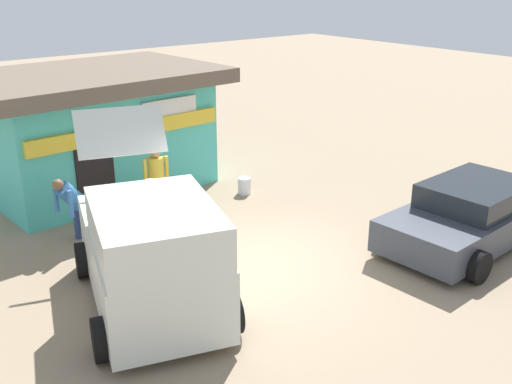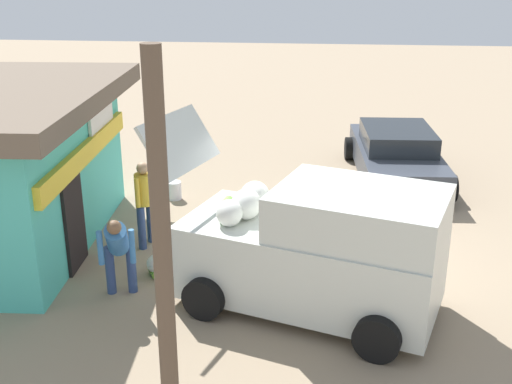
{
  "view_description": "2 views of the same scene",
  "coord_description": "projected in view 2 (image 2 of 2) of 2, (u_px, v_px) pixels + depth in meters",
  "views": [
    {
      "loc": [
        -6.57,
        -8.13,
        5.3
      ],
      "look_at": [
        0.6,
        0.87,
        0.99
      ],
      "focal_mm": 42.12,
      "sensor_mm": 36.0,
      "label": 1
    },
    {
      "loc": [
        -11.19,
        -0.2,
        5.14
      ],
      "look_at": [
        -0.01,
        0.97,
        0.97
      ],
      "focal_mm": 44.39,
      "sensor_mm": 36.0,
      "label": 2
    }
  ],
  "objects": [
    {
      "name": "vendor_standing",
      "position": [
        144.0,
        198.0,
        11.72
      ],
      "size": [
        0.56,
        0.41,
        1.65
      ],
      "color": "navy",
      "rests_on": "ground_plane"
    },
    {
      "name": "paint_bucket",
      "position": [
        174.0,
        190.0,
        14.28
      ],
      "size": [
        0.32,
        0.32,
        0.41
      ],
      "primitive_type": "cylinder",
      "color": "silver",
      "rests_on": "ground_plane"
    },
    {
      "name": "utility_pole",
      "position": [
        163.0,
        261.0,
        6.51
      ],
      "size": [
        0.2,
        0.2,
        4.41
      ],
      "primitive_type": "cylinder",
      "color": "brown",
      "rests_on": "ground_plane"
    },
    {
      "name": "parked_sedan",
      "position": [
        396.0,
        155.0,
        15.5
      ],
      "size": [
        4.59,
        2.4,
        1.28
      ],
      "color": "#383D47",
      "rests_on": "ground_plane"
    },
    {
      "name": "customer_bending",
      "position": [
        118.0,
        248.0,
        9.89
      ],
      "size": [
        0.71,
        0.6,
        1.46
      ],
      "color": "navy",
      "rests_on": "ground_plane"
    },
    {
      "name": "delivery_van",
      "position": [
        318.0,
        249.0,
        9.55
      ],
      "size": [
        3.1,
        4.75,
        2.83
      ],
      "color": "silver",
      "rests_on": "ground_plane"
    },
    {
      "name": "ground_plane",
      "position": [
        306.0,
        240.0,
        12.24
      ],
      "size": [
        60.0,
        60.0,
        0.0
      ],
      "primitive_type": "plane",
      "color": "gray"
    },
    {
      "name": "unloaded_banana_pile",
      "position": [
        165.0,
        264.0,
        10.89
      ],
      "size": [
        0.67,
        0.7,
        0.4
      ],
      "color": "silver",
      "rests_on": "ground_plane"
    }
  ]
}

